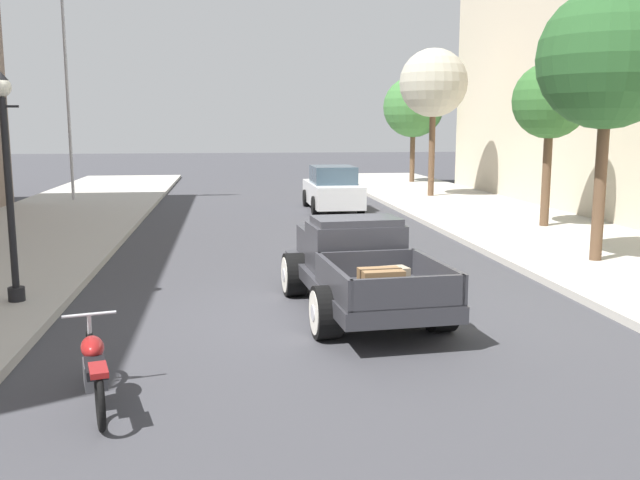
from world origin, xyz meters
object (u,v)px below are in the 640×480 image
Objects in this scene: flagpole at (71,58)px; street_tree_second at (550,102)px; hotrod_truck_gunmetal at (356,265)px; street_tree_farthest at (413,107)px; street_tree_third at (433,84)px; street_lamp_near at (8,171)px; street_tree_nearest at (608,59)px; car_background_white at (332,190)px; motorcycle_parked at (94,367)px.

street_tree_second is at bearing -31.90° from flagpole.
street_tree_farthest is (7.64, 24.75, 3.33)m from hotrod_truck_gunmetal.
street_tree_second is 0.78× the size of street_tree_third.
flagpole reaches higher than street_lamp_near.
street_tree_second is 16.66m from street_tree_farthest.
street_tree_farthest is at bearing 85.66° from street_tree_nearest.
car_background_white is 7.12m from street_tree_third.
flagpole is 18.28m from street_tree_second.
flagpole is at bearing 133.57° from street_tree_nearest.
flagpole reaches higher than street_tree_nearest.
street_lamp_near is 20.87m from street_tree_third.
street_tree_nearest reaches higher than motorcycle_parked.
street_tree_farthest reaches higher than car_background_white.
street_tree_nearest is at bearing -103.59° from street_tree_second.
street_lamp_near is at bearing -169.69° from street_tree_nearest.
street_tree_second is at bearing -91.34° from street_tree_farthest.
street_lamp_near is at bearing -119.35° from car_background_white.
car_background_white is 8.68m from street_tree_second.
motorcycle_parked is 0.34× the size of street_tree_third.
motorcycle_parked is 0.54× the size of street_lamp_near.
street_tree_nearest is (14.16, -14.88, -1.24)m from flagpole.
street_tree_nearest is (9.68, 6.59, 4.09)m from motorcycle_parked.
street_tree_third reaches higher than street_lamp_near.
flagpole reaches higher than hotrod_truck_gunmetal.
motorcycle_parked is 5.29m from street_lamp_near.
street_tree_second is (1.27, 5.27, -0.72)m from street_tree_nearest.
hotrod_truck_gunmetal is at bearing -107.16° from street_tree_farthest.
street_tree_second is (15.43, -9.61, -1.96)m from flagpole.
hotrod_truck_gunmetal is 6.07m from street_lamp_near.
flagpole reaches higher than street_tree_third.
street_tree_third is (4.78, 3.32, 4.10)m from car_background_white.
street_tree_third reaches higher than street_tree_nearest.
hotrod_truck_gunmetal is 2.43× the size of motorcycle_parked.
street_lamp_near is at bearing -150.40° from street_tree_second.
motorcycle_parked is 18.62m from car_background_white.
hotrod_truck_gunmetal is 5.29m from motorcycle_parked.
car_background_white is at bearing 133.00° from street_tree_second.
flagpole is 20.57m from street_tree_nearest.
street_lamp_near is 0.65× the size of street_tree_nearest.
car_background_white is (5.41, 17.81, 0.33)m from motorcycle_parked.
flagpole is (-4.48, 21.47, 5.33)m from motorcycle_parked.
flagpole is at bearing 97.94° from street_lamp_near.
flagpole is 14.70m from street_tree_third.
flagpole is 1.90× the size of street_tree_second.
street_tree_farthest is at bearing 61.01° from car_background_white.
street_tree_third is (12.29, 16.68, 2.48)m from street_lamp_near.
street_tree_nearest is (5.98, 2.82, 3.78)m from hotrod_truck_gunmetal.
car_background_white is (1.71, 14.04, 0.01)m from hotrod_truck_gunmetal.
hotrod_truck_gunmetal is at bearing -96.94° from car_background_white.
street_tree_nearest reaches higher than car_background_white.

